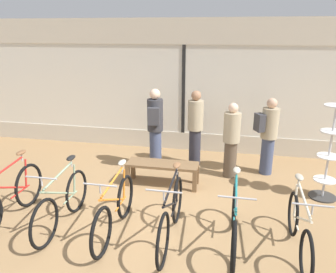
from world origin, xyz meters
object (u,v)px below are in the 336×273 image
object	(u,v)px
customer_near_rack	(268,134)
customer_near_bench	(231,139)
customer_mid_floor	(195,127)
bicycle_far_left	(9,198)
bicycle_center_left	(115,210)
display_bench	(162,167)
bicycle_left	(62,203)
bicycle_center_right	(171,215)
customer_by_window	(155,126)
bicycle_right	(234,222)
bicycle_far_right	(299,229)
accessory_rack	(328,160)

from	to	relation	value
customer_near_rack	customer_near_bench	size ratio (longest dim) A/B	1.04
customer_near_rack	customer_mid_floor	bearing A→B (deg)	172.73
bicycle_far_left	customer_near_rack	world-z (taller)	customer_near_rack
customer_near_bench	customer_mid_floor	bearing A→B (deg)	148.26
bicycle_center_left	display_bench	xyz separation A→B (m)	(0.34, 1.74, -0.01)
bicycle_far_left	bicycle_left	distance (m)	0.89
bicycle_center_left	bicycle_center_right	xyz separation A→B (m)	(0.85, 0.00, 0.02)
customer_mid_floor	customer_near_bench	world-z (taller)	customer_mid_floor
customer_by_window	customer_mid_floor	distance (m)	0.90
bicycle_center_left	customer_mid_floor	size ratio (longest dim) A/B	1.01
bicycle_far_left	bicycle_right	size ratio (longest dim) A/B	1.04
bicycle_far_left	bicycle_center_left	size ratio (longest dim) A/B	1.07
bicycle_center_left	bicycle_right	distance (m)	1.73
bicycle_far_right	customer_mid_floor	distance (m)	3.38
bicycle_left	bicycle_center_right	size ratio (longest dim) A/B	0.94
accessory_rack	customer_near_rack	world-z (taller)	accessory_rack
bicycle_left	customer_by_window	size ratio (longest dim) A/B	0.96
bicycle_left	bicycle_right	world-z (taller)	bicycle_left
bicycle_center_left	customer_by_window	xyz separation A→B (m)	(0.01, 2.54, 0.56)
display_bench	bicycle_far_right	bearing A→B (deg)	-36.91
bicycle_far_right	customer_near_rack	distance (m)	2.71
bicycle_right	customer_by_window	distance (m)	3.08
bicycle_right	bicycle_far_right	bearing A→B (deg)	-0.54
bicycle_center_right	bicycle_right	size ratio (longest dim) A/B	1.03
bicycle_center_left	display_bench	distance (m)	1.77
bicycle_left	customer_near_rack	size ratio (longest dim) A/B	1.04
display_bench	customer_near_rack	world-z (taller)	customer_near_rack
display_bench	customer_mid_floor	xyz separation A→B (m)	(0.49, 1.15, 0.52)
bicycle_far_left	bicycle_center_right	world-z (taller)	bicycle_far_left
display_bench	customer_near_bench	distance (m)	1.52
bicycle_far_right	customer_by_window	distance (m)	3.64
bicycle_center_left	customer_near_rack	size ratio (longest dim) A/B	1.05
accessory_rack	customer_near_rack	xyz separation A→B (m)	(-0.96, 0.89, 0.14)
accessory_rack	customer_by_window	distance (m)	3.41
bicycle_left	customer_near_rack	distance (m)	4.22
display_bench	bicycle_right	bearing A→B (deg)	-50.43
customer_near_rack	customer_near_bench	distance (m)	0.80
bicycle_left	customer_by_window	xyz separation A→B (m)	(0.87, 2.51, 0.56)
display_bench	customer_by_window	xyz separation A→B (m)	(-0.33, 0.80, 0.58)
bicycle_right	customer_by_window	world-z (taller)	customer_by_window
bicycle_right	accessory_rack	bearing A→B (deg)	47.67
bicycle_far_left	customer_near_rack	xyz separation A→B (m)	(4.12, 2.70, 0.47)
customer_near_bench	bicycle_center_right	bearing A→B (deg)	-108.13
bicycle_far_left	customer_mid_floor	world-z (taller)	customer_mid_floor
customer_near_bench	display_bench	bearing A→B (deg)	-152.85
bicycle_center_right	accessory_rack	bearing A→B (deg)	35.98
customer_near_rack	customer_mid_floor	xyz separation A→B (m)	(-1.53, 0.20, 0.01)
bicycle_far_right	accessory_rack	distance (m)	1.94
bicycle_center_left	customer_near_rack	distance (m)	3.62
display_bench	bicycle_center_right	bearing A→B (deg)	-73.71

